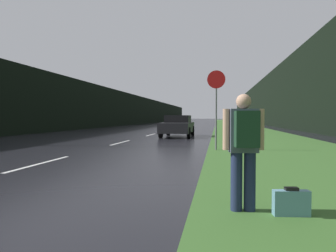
{
  "coord_description": "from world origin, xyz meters",
  "views": [
    {
      "loc": [
        4.87,
        -1.66,
        1.29
      ],
      "look_at": [
        2.19,
        14.49,
        0.82
      ],
      "focal_mm": 32.0,
      "sensor_mm": 36.0,
      "label": 1
    }
  ],
  "objects_px": {
    "car_passing_near": "(178,126)",
    "suitcase": "(291,203)",
    "hitchhiker_with_backpack": "(244,144)",
    "stop_sign": "(216,101)"
  },
  "relations": [
    {
      "from": "suitcase",
      "to": "car_passing_near",
      "type": "relative_size",
      "value": 0.1
    },
    {
      "from": "car_passing_near",
      "to": "suitcase",
      "type": "bearing_deg",
      "value": 102.73
    },
    {
      "from": "stop_sign",
      "to": "car_passing_near",
      "type": "xyz_separation_m",
      "value": [
        -2.56,
        7.99,
        -1.18
      ]
    },
    {
      "from": "hitchhiker_with_backpack",
      "to": "suitcase",
      "type": "relative_size",
      "value": 3.4
    },
    {
      "from": "hitchhiker_with_backpack",
      "to": "car_passing_near",
      "type": "relative_size",
      "value": 0.34
    },
    {
      "from": "hitchhiker_with_backpack",
      "to": "suitcase",
      "type": "height_order",
      "value": "hitchhiker_with_backpack"
    },
    {
      "from": "stop_sign",
      "to": "hitchhiker_with_backpack",
      "type": "xyz_separation_m",
      "value": [
        0.41,
        -7.71,
        -0.99
      ]
    },
    {
      "from": "stop_sign",
      "to": "car_passing_near",
      "type": "height_order",
      "value": "stop_sign"
    },
    {
      "from": "suitcase",
      "to": "car_passing_near",
      "type": "bearing_deg",
      "value": 95.09
    },
    {
      "from": "suitcase",
      "to": "car_passing_near",
      "type": "distance_m",
      "value": 16.19
    }
  ]
}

